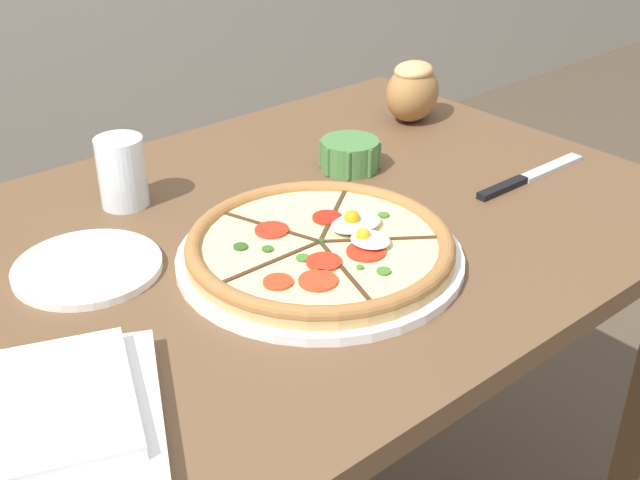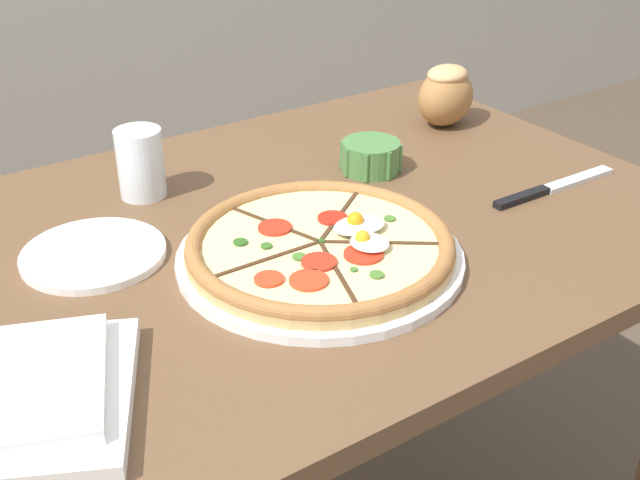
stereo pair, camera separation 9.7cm
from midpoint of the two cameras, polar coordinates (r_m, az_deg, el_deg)
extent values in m
cube|color=brown|center=(1.04, -7.94, -0.93)|extent=(1.22, 0.75, 0.03)
cube|color=brown|center=(1.76, 2.24, -1.75)|extent=(0.06, 0.06, 0.74)
cylinder|color=white|center=(0.98, -2.83, -1.30)|extent=(0.35, 0.35, 0.01)
cylinder|color=tan|center=(0.97, -2.84, -0.70)|extent=(0.33, 0.33, 0.01)
cylinder|color=beige|center=(0.97, -2.85, -0.31)|extent=(0.29, 0.29, 0.00)
torus|color=#A36B38|center=(0.97, -2.86, -0.28)|extent=(0.33, 0.33, 0.02)
cube|color=#472D19|center=(0.97, 1.48, -0.04)|extent=(0.12, 0.09, 0.00)
cube|color=#472D19|center=(1.03, -1.73, 1.75)|extent=(0.12, 0.09, 0.00)
cube|color=#472D19|center=(1.01, -6.33, 0.87)|extent=(0.05, 0.14, 0.00)
cube|color=#472D19|center=(0.93, -6.42, -1.66)|extent=(0.15, 0.01, 0.00)
cube|color=#472D19|center=(0.91, -1.26, -2.32)|extent=(0.05, 0.14, 0.00)
cylinder|color=red|center=(1.00, -6.23, 0.62)|extent=(0.04, 0.04, 0.00)
cylinder|color=red|center=(0.89, -6.12, -3.09)|extent=(0.03, 0.03, 0.00)
cylinder|color=red|center=(1.02, -2.19, 1.52)|extent=(0.04, 0.04, 0.00)
cylinder|color=red|center=(0.93, -2.71, -1.67)|extent=(0.04, 0.04, 0.00)
cylinder|color=red|center=(0.95, 0.37, -0.93)|extent=(0.05, 0.05, 0.00)
cylinder|color=red|center=(0.89, -3.25, -3.02)|extent=(0.04, 0.04, 0.00)
ellipsoid|color=white|center=(1.00, -0.19, 1.14)|extent=(0.07, 0.05, 0.01)
sphere|color=orange|center=(0.99, -0.48, 1.46)|extent=(0.02, 0.02, 0.02)
ellipsoid|color=white|center=(0.96, 0.73, -0.06)|extent=(0.05, 0.05, 0.01)
sphere|color=#F4AD1E|center=(0.96, 0.20, 0.26)|extent=(0.02, 0.02, 0.02)
cylinder|color=#2D5B1E|center=(0.97, -2.75, -0.13)|extent=(0.01, 0.01, 0.00)
cylinder|color=#477A2D|center=(0.91, 1.52, -2.30)|extent=(0.02, 0.02, 0.00)
cylinder|color=#477A2D|center=(0.94, -4.16, -1.33)|extent=(0.02, 0.02, 0.00)
cylinder|color=#477A2D|center=(0.91, -0.15, -2.02)|extent=(0.01, 0.01, 0.00)
cylinder|color=#477A2D|center=(0.96, 0.14, -0.49)|extent=(0.02, 0.02, 0.00)
cylinder|color=#2D5B1E|center=(0.97, -8.55, -0.53)|extent=(0.02, 0.02, 0.00)
cylinder|color=#386B23|center=(0.96, -6.65, -0.70)|extent=(0.01, 0.01, 0.00)
cylinder|color=#477A2D|center=(1.03, 1.87, 1.73)|extent=(0.01, 0.01, 0.00)
cylinder|color=#4C8442|center=(1.22, -0.15, 6.05)|extent=(0.09, 0.09, 0.05)
cylinder|color=#AD1423|center=(1.22, -0.15, 6.30)|extent=(0.07, 0.07, 0.03)
cylinder|color=#4C8442|center=(1.25, 1.40, 6.56)|extent=(0.01, 0.01, 0.04)
cylinder|color=#4C8442|center=(1.26, 0.02, 6.84)|extent=(0.01, 0.01, 0.04)
cylinder|color=#4C8442|center=(1.25, -1.46, 6.65)|extent=(0.01, 0.01, 0.04)
cylinder|color=#4C8442|center=(1.22, -2.21, 6.11)|extent=(0.01, 0.01, 0.04)
cylinder|color=#4C8442|center=(1.19, -1.77, 5.50)|extent=(0.01, 0.01, 0.04)
cylinder|color=#4C8442|center=(1.18, -0.32, 5.21)|extent=(0.01, 0.01, 0.04)
cylinder|color=#4C8442|center=(1.19, 1.23, 5.41)|extent=(0.01, 0.01, 0.04)
cylinder|color=#4C8442|center=(1.22, 1.93, 5.98)|extent=(0.01, 0.01, 0.04)
cube|color=white|center=(0.80, -24.11, -12.27)|extent=(0.32, 0.30, 0.02)
cube|color=white|center=(0.78, -24.38, -11.27)|extent=(0.26, 0.24, 0.02)
ellipsoid|color=#A3703D|center=(1.41, 4.61, 10.34)|extent=(0.14, 0.12, 0.10)
ellipsoid|color=tan|center=(1.40, 4.68, 11.90)|extent=(0.10, 0.09, 0.03)
cube|color=silver|center=(1.26, 14.01, 4.96)|extent=(0.13, 0.02, 0.01)
cube|color=black|center=(1.17, 10.58, 3.60)|extent=(0.10, 0.02, 0.01)
cylinder|color=white|center=(1.14, -16.29, 4.61)|extent=(0.07, 0.07, 0.10)
cylinder|color=silver|center=(1.15, -16.16, 3.72)|extent=(0.06, 0.06, 0.06)
cylinder|color=white|center=(1.01, -18.86, -1.95)|extent=(0.18, 0.18, 0.01)
camera|label=1|loc=(0.05, -92.86, -1.60)|focal=45.00mm
camera|label=2|loc=(0.05, 87.14, 1.60)|focal=45.00mm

